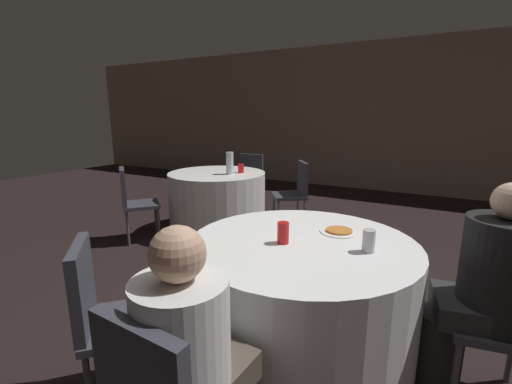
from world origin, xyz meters
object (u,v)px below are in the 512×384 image
pizza_plate_near (339,231)px  table_near (300,300)px  chair_far_southwest (132,197)px  person_white_shirt (198,364)px  chair_far_northeast (296,188)px  chair_near_southwest (105,308)px  person_black_shirt (481,293)px  soda_can_silver (369,241)px  table_far (218,202)px  chair_far_north (249,177)px  soda_can_red (283,233)px  bottle_far (230,163)px

pizza_plate_near → table_near: bearing=-120.0°
chair_far_southwest → person_white_shirt: 3.03m
chair_far_northeast → chair_near_southwest: bearing=148.9°
chair_far_southwest → person_black_shirt: size_ratio=0.75×
pizza_plate_near → soda_can_silver: (0.22, -0.23, 0.05)m
table_near → person_white_shirt: (-0.05, -0.90, 0.19)m
person_black_shirt → pizza_plate_near: (-0.75, 0.10, 0.17)m
table_far → soda_can_silver: size_ratio=9.95×
chair_near_southwest → chair_far_southwest: size_ratio=1.00×
person_white_shirt → table_near: bearing=90.0°
soda_can_silver → chair_far_northeast: bearing=120.4°
chair_far_north → person_black_shirt: (2.83, -2.58, 0.07)m
table_far → chair_near_southwest: 2.73m
soda_can_silver → chair_far_north: bearing=130.2°
chair_far_northeast → person_black_shirt: person_black_shirt is taller
table_far → pizza_plate_near: bearing=-36.9°
chair_far_southwest → person_white_shirt: bearing=2.0°
chair_far_southwest → soda_can_red: (2.37, -1.02, 0.29)m
chair_far_northeast → chair_far_north: bearing=30.4°
table_near → pizza_plate_near: size_ratio=5.60×
chair_far_southwest → pizza_plate_near: (2.60, -0.68, 0.24)m
chair_far_southwest → bottle_far: bottle_far is taller
chair_near_southwest → person_white_shirt: size_ratio=0.78×
table_far → chair_far_north: 1.03m
chair_far_southwest → person_black_shirt: 3.45m
table_near → chair_near_southwest: chair_near_southwest is taller
person_white_shirt → soda_can_silver: person_white_shirt is taller
pizza_plate_near → bottle_far: bearing=140.3°
table_far → bottle_far: 0.55m
person_black_shirt → person_white_shirt: bearing=128.4°
chair_far_southwest → bottle_far: 1.21m
person_black_shirt → pizza_plate_near: 0.78m
table_far → soda_can_silver: soda_can_silver is taller
table_near → soda_can_silver: bearing=3.0°
person_black_shirt → pizza_plate_near: person_black_shirt is taller
chair_near_southwest → chair_far_southwest: same height
table_near → pizza_plate_near: (0.14, 0.25, 0.38)m
soda_can_silver → table_far: bearing=142.0°
table_far → person_black_shirt: size_ratio=1.05×
chair_near_southwest → bottle_far: (-0.87, 2.48, 0.36)m
bottle_far → soda_can_silver: bearing=-40.6°
table_far → chair_near_southwest: size_ratio=1.40×
chair_far_northeast → pizza_plate_near: 2.37m
table_near → table_far: bearing=136.5°
table_near → soda_can_silver: 0.57m
chair_far_north → pizza_plate_near: size_ratio=3.71×
soda_can_red → chair_far_north: bearing=123.2°
chair_far_southwest → soda_can_silver: bearing=21.4°
table_far → chair_far_southwest: (-0.65, -0.79, 0.15)m
person_white_shirt → person_black_shirt: 1.42m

